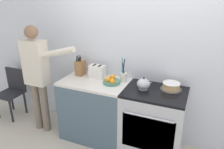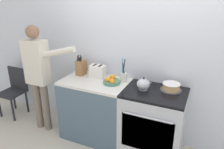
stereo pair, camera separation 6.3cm
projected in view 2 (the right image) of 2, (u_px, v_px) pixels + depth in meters
The scene contains 11 objects.
wall_back at pixel (146, 53), 2.96m from camera, with size 8.00×0.04×2.60m.
counter_cabinet at pixel (96, 109), 3.23m from camera, with size 0.94×0.61×0.91m.
stove_range at pixel (153, 123), 2.90m from camera, with size 0.79×0.64×0.91m.
layer_cake at pixel (171, 87), 2.76m from camera, with size 0.27×0.27×0.09m.
tea_kettle at pixel (143, 84), 2.78m from camera, with size 0.21×0.17×0.17m.
knife_block at pixel (81, 67), 3.26m from camera, with size 0.11×0.15×0.31m.
utensil_crock at pixel (124, 76), 3.02m from camera, with size 0.09×0.09×0.33m.
fruit_bowl at pixel (111, 81), 2.97m from camera, with size 0.24×0.24×0.10m.
toaster at pixel (98, 71), 3.17m from camera, with size 0.24×0.13×0.18m.
person_baker at pixel (38, 71), 3.22m from camera, with size 0.93×0.20×1.66m.
dining_chair at pixel (15, 88), 3.86m from camera, with size 0.40×0.40×0.84m.
Camera 2 is at (0.76, -2.17, 2.10)m, focal length 35.00 mm.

